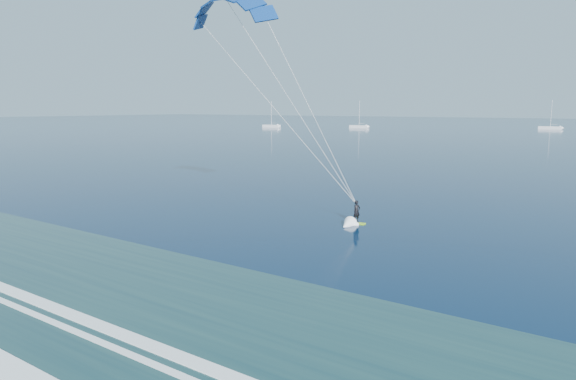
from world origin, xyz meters
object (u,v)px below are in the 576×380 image
Objects in this scene: kitesurfer_rig at (288,98)px; sailboat_2 at (550,128)px; sailboat_0 at (271,126)px; sailboat_1 at (359,126)px.

kitesurfer_rig is 201.29m from sailboat_2.
kitesurfer_rig is 1.65× the size of sailboat_0.
kitesurfer_rig is at bearing -64.76° from sailboat_1.
sailboat_0 is (-113.68, 150.78, -9.10)m from kitesurfer_rig.
sailboat_2 is at bearing 92.62° from kitesurfer_rig.
sailboat_0 is at bearing 127.02° from kitesurfer_rig.
kitesurfer_rig reaches higher than sailboat_0.
sailboat_2 reaches higher than sailboat_0.
sailboat_1 is 1.00× the size of sailboat_2.
sailboat_0 is 0.99× the size of sailboat_2.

